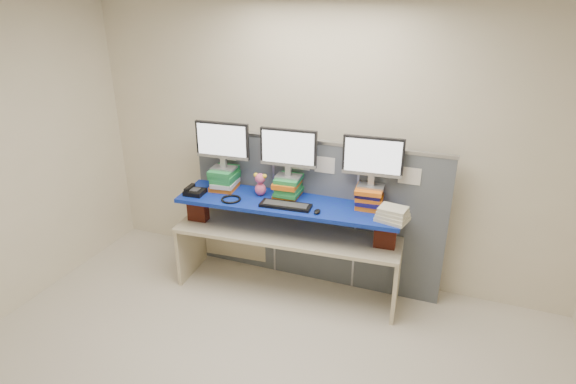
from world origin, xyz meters
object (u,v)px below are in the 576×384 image
at_px(desk, 288,242).
at_px(monitor_right, 373,159).
at_px(monitor_left, 222,143).
at_px(monitor_center, 288,150).
at_px(desk_phone, 194,191).
at_px(blue_board, 288,203).
at_px(keyboard, 286,205).

bearing_deg(desk, monitor_right, 8.87).
distance_m(monitor_left, monitor_center, 0.68).
bearing_deg(desk, desk_phone, -173.92).
height_order(blue_board, keyboard, keyboard).
bearing_deg(desk, monitor_center, 105.49).
xyz_separation_m(monitor_center, monitor_right, (0.79, 0.06, -0.01)).
bearing_deg(desk, monitor_left, 170.49).
distance_m(desk, monitor_left, 1.17).
bearing_deg(desk, blue_board, 175.97).
bearing_deg(monitor_center, keyboard, -79.10).
height_order(monitor_center, keyboard, monitor_center).
xyz_separation_m(monitor_left, keyboard, (0.74, -0.18, -0.47)).
bearing_deg(desk_phone, keyboard, -1.08).
bearing_deg(monitor_center, desk_phone, -166.45).
height_order(desk, keyboard, keyboard).
relative_size(monitor_left, desk_phone, 2.78).
relative_size(blue_board, monitor_left, 3.91).
height_order(desk, desk_phone, desk_phone).
bearing_deg(keyboard, monitor_right, 17.17).
height_order(monitor_center, monitor_right, monitor_center).
height_order(monitor_center, desk_phone, monitor_center).
bearing_deg(monitor_center, monitor_right, 0.00).
bearing_deg(blue_board, desk_phone, -173.92).
relative_size(monitor_center, keyboard, 1.11).
relative_size(monitor_left, keyboard, 1.11).
height_order(monitor_left, monitor_right, monitor_left).
bearing_deg(keyboard, monitor_left, 161.57).
xyz_separation_m(blue_board, monitor_right, (0.75, 0.17, 0.49)).
bearing_deg(monitor_right, desk_phone, -172.67).
relative_size(monitor_left, monitor_center, 1.00).
height_order(monitor_left, desk_phone, monitor_left).
height_order(blue_board, monitor_center, monitor_center).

